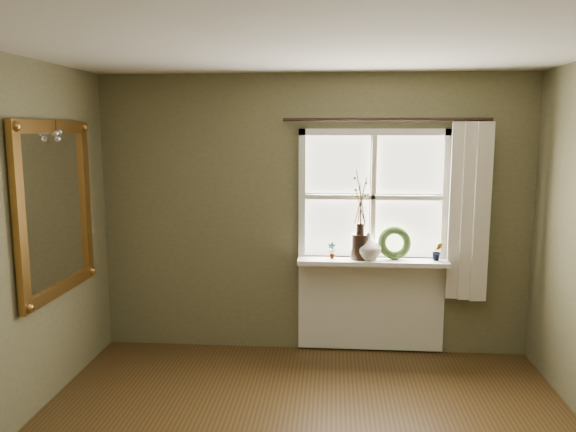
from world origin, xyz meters
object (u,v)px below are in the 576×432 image
Objects in this scene: dark_jug at (360,247)px; wreath at (394,246)px; gilt_mirror at (55,208)px; cream_vase at (368,246)px.

dark_jug is 0.32m from wreath.
gilt_mirror reaches higher than dark_jug.
gilt_mirror is at bearing -160.26° from cream_vase.
gilt_mirror is (-2.48, -0.89, 0.44)m from cream_vase.
wreath reaches higher than cream_vase.
wreath is 0.22× the size of gilt_mirror.
gilt_mirror reaches higher than cream_vase.
dark_jug is 0.96× the size of cream_vase.
dark_jug is at bearing 20.33° from gilt_mirror.
gilt_mirror is at bearing -159.67° from dark_jug.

